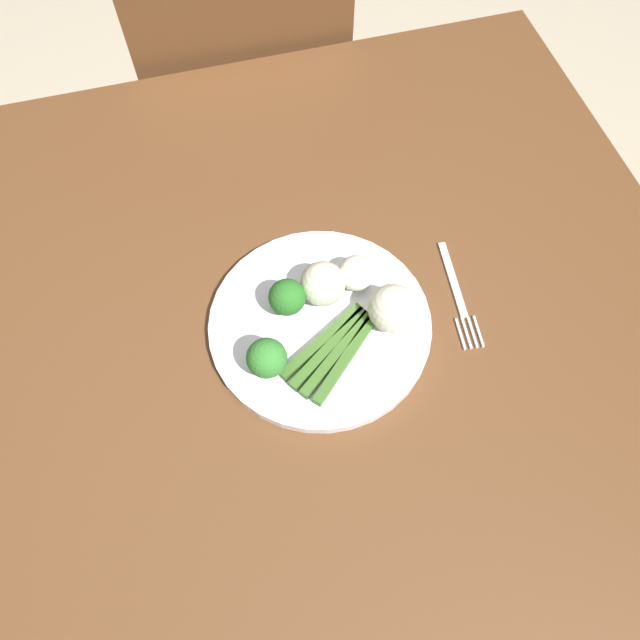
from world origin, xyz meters
TOP-DOWN VIEW (x-y plane):
  - ground_plane at (0.00, 0.00)m, footprint 6.00×6.00m
  - dining_table at (0.00, 0.00)m, footprint 1.14×1.09m
  - chair at (-0.07, -0.68)m, footprint 0.41×0.41m
  - plate at (-0.05, -0.02)m, footprint 0.29×0.29m
  - asparagus_bundle at (-0.05, 0.03)m, footprint 0.14×0.12m
  - broccoli_right at (-0.01, -0.05)m, footprint 0.05×0.05m
  - broccoli_back at (0.03, 0.03)m, footprint 0.05×0.05m
  - cauliflower_mid at (-0.06, -0.06)m, footprint 0.06×0.06m
  - cauliflower_near_center at (-0.13, -0.00)m, footprint 0.06×0.06m
  - cauliflower_left at (-0.11, -0.07)m, footprint 0.05×0.05m
  - fork at (-0.24, -0.02)m, footprint 0.04×0.17m

SIDE VIEW (x-z plane):
  - ground_plane at x=0.00m, z-range -0.02..0.00m
  - chair at x=-0.07m, z-range 0.07..0.94m
  - dining_table at x=0.00m, z-range 0.26..0.99m
  - fork at x=-0.24m, z-range 0.72..0.73m
  - plate at x=-0.05m, z-range 0.72..0.74m
  - asparagus_bundle at x=-0.05m, z-range 0.74..0.75m
  - cauliflower_left at x=-0.11m, z-range 0.74..0.78m
  - cauliflower_mid at x=-0.06m, z-range 0.74..0.79m
  - cauliflower_near_center at x=-0.13m, z-range 0.74..0.80m
  - broccoli_right at x=-0.01m, z-range 0.74..0.80m
  - broccoli_back at x=0.03m, z-range 0.74..0.80m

